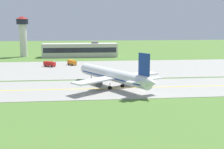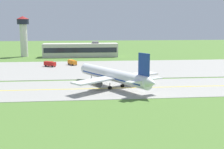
% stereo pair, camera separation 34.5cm
% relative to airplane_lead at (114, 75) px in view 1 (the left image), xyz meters
% --- Properties ---
extents(ground_plane, '(500.00, 500.00, 0.00)m').
position_rel_airplane_lead_xyz_m(ground_plane, '(2.37, -1.19, -4.13)').
color(ground_plane, '#517A33').
extents(taxiway_strip, '(240.00, 28.00, 0.10)m').
position_rel_airplane_lead_xyz_m(taxiway_strip, '(2.37, -1.19, -4.08)').
color(taxiway_strip, '#9E9B93').
rests_on(taxiway_strip, ground).
extents(apron_pad, '(140.00, 52.00, 0.10)m').
position_rel_airplane_lead_xyz_m(apron_pad, '(12.37, 40.81, -4.08)').
color(apron_pad, '#9E9B93').
rests_on(apron_pad, ground).
extents(taxiway_centreline, '(220.00, 0.60, 0.01)m').
position_rel_airplane_lead_xyz_m(taxiway_centreline, '(2.37, -1.19, -4.03)').
color(taxiway_centreline, yellow).
rests_on(taxiway_centreline, taxiway_strip).
extents(airplane_lead, '(29.75, 35.71, 12.70)m').
position_rel_airplane_lead_xyz_m(airplane_lead, '(0.00, 0.00, 0.00)').
color(airplane_lead, white).
rests_on(airplane_lead, ground).
extents(service_truck_baggage, '(6.16, 4.95, 2.60)m').
position_rel_airplane_lead_xyz_m(service_truck_baggage, '(-25.98, 48.53, -2.60)').
color(service_truck_baggage, red).
rests_on(service_truck_baggage, ground).
extents(service_truck_fuel, '(4.91, 6.18, 2.60)m').
position_rel_airplane_lead_xyz_m(service_truck_fuel, '(-15.37, 52.85, -2.60)').
color(service_truck_fuel, orange).
rests_on(service_truck_fuel, ground).
extents(terminal_building, '(46.01, 10.05, 9.53)m').
position_rel_airplane_lead_xyz_m(terminal_building, '(-11.34, 88.84, 0.06)').
color(terminal_building, beige).
rests_on(terminal_building, ground).
extents(control_tower, '(7.60, 7.60, 25.01)m').
position_rel_airplane_lead_xyz_m(control_tower, '(-46.44, 93.28, 11.03)').
color(control_tower, silver).
rests_on(control_tower, ground).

